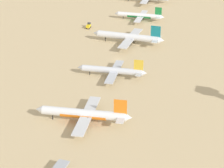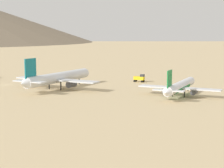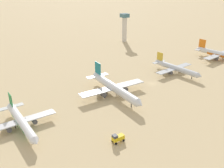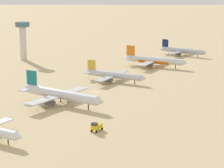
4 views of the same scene
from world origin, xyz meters
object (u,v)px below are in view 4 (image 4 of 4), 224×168
at_px(parked_jet_3, 114,75).
at_px(parked_jet_4, 154,60).
at_px(service_truck, 96,126).
at_px(parked_jet_5, 182,51).
at_px(control_tower, 23,39).
at_px(parked_jet_2, 60,94).

distance_m(parked_jet_3, parked_jet_4, 53.14).
bearing_deg(parked_jet_4, parked_jet_3, -87.19).
bearing_deg(parked_jet_4, service_truck, -70.71).
bearing_deg(parked_jet_5, parked_jet_3, -86.52).
xyz_separation_m(parked_jet_4, control_tower, (-91.58, -29.57, 11.11)).
bearing_deg(parked_jet_5, parked_jet_4, -85.85).
relative_size(parked_jet_2, control_tower, 1.80).
distance_m(parked_jet_3, parked_jet_5, 105.44).
relative_size(parked_jet_2, parked_jet_4, 1.08).
xyz_separation_m(parked_jet_3, parked_jet_4, (-2.61, 53.07, 0.53)).
height_order(service_truck, control_tower, control_tower).
bearing_deg(control_tower, service_truck, -36.36).
height_order(parked_jet_2, parked_jet_3, parked_jet_2).
distance_m(service_truck, control_tower, 171.04).
xyz_separation_m(parked_jet_4, service_truck, (45.73, -130.65, -2.39)).
bearing_deg(parked_jet_2, parked_jet_5, 94.32).
distance_m(parked_jet_2, service_truck, 43.85).
distance_m(parked_jet_2, control_tower, 127.42).
distance_m(parked_jet_2, parked_jet_3, 55.17).
relative_size(service_truck, control_tower, 0.19).
bearing_deg(parked_jet_3, parked_jet_2, -84.06).
xyz_separation_m(parked_jet_2, control_tower, (-99.90, 78.37, 10.71)).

